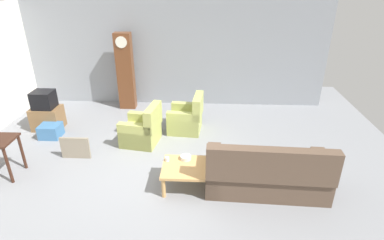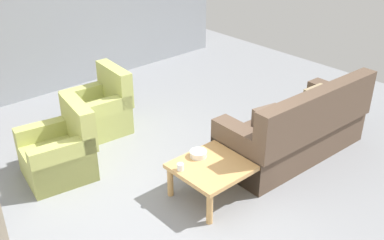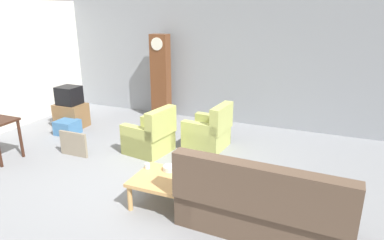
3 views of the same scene
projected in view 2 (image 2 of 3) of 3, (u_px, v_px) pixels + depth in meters
The scene contains 9 objects.
ground_plane at pixel (150, 198), 5.11m from camera, with size 10.40×10.40×0.00m, color gray.
garage_door_wall at pixel (2, 4), 6.75m from camera, with size 8.40×0.16×3.20m, color gray.
couch_floral at pixel (296, 131), 5.79m from camera, with size 2.13×0.97×1.04m.
armchair_olive_near at pixel (60, 153), 5.41m from camera, with size 0.90×0.88×0.92m.
armchair_olive_far at pixel (100, 111), 6.41m from camera, with size 0.85×0.83×0.92m.
coffee_table_wood at pixel (217, 167), 5.04m from camera, with size 0.96×0.76×0.42m.
cup_white_porcelain at pixel (180, 167), 4.85m from camera, with size 0.08×0.08×0.08m, color white.
cup_blue_rimmed at pixel (256, 156), 5.05m from camera, with size 0.09×0.09×0.08m, color silver.
bowl_white_stacked at pixel (198, 154), 5.10m from camera, with size 0.20×0.20×0.07m, color white.
Camera 2 is at (-2.38, -3.38, 3.17)m, focal length 41.74 mm.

